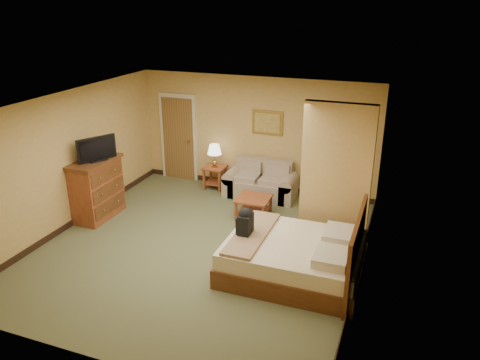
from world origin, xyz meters
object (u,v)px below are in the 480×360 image
at_px(dresser, 97,189).
at_px(bed, 297,257).
at_px(coffee_table, 254,203).
at_px(loveseat, 261,185).

bearing_deg(dresser, bed, -9.23).
height_order(coffee_table, dresser, dresser).
relative_size(loveseat, bed, 0.74).
bearing_deg(bed, loveseat, 118.40).
relative_size(coffee_table, bed, 0.31).
bearing_deg(loveseat, bed, -61.60).
xyz_separation_m(loveseat, coffee_table, (0.19, -1.06, 0.04)).
bearing_deg(loveseat, coffee_table, -79.68).
bearing_deg(dresser, coffee_table, 20.42).
height_order(dresser, bed, dresser).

